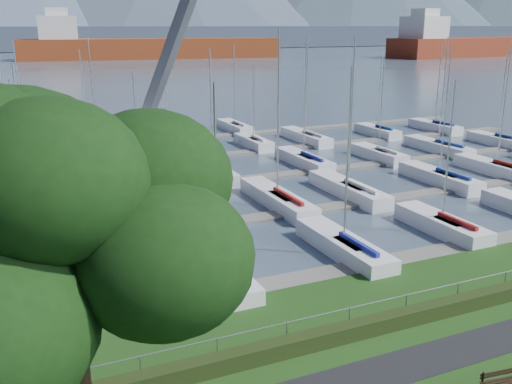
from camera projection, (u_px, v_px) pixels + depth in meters
path at (412, 364)px, 22.30m from camera, size 160.00×2.00×0.04m
water at (28, 56)px, 252.71m from camera, size 800.00×540.00×0.20m
hedge at (374, 325)px, 24.48m from camera, size 80.00×0.70×0.70m
fence at (369, 303)px, 24.59m from camera, size 80.00×0.04×0.04m
foothill at (19, 38)px, 312.20m from camera, size 900.00×80.00×12.00m
docks at (188, 186)px, 47.76m from camera, size 90.00×41.60×0.25m
bench_right at (503, 381)px, 20.52m from camera, size 1.84×0.64×0.85m
tree at (30, 224)px, 13.06m from camera, size 8.94×8.25×11.97m
crane at (177, 114)px, 49.44m from camera, size 7.89×12.85×22.35m
cargo_ship_mid at (142, 49)px, 228.32m from camera, size 103.68×29.96×21.50m
cargo_ship_east at (461, 47)px, 242.12m from camera, size 78.09×24.89×21.50m
sailboat_fleet at (162, 116)px, 48.17m from camera, size 76.19×48.79×13.09m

